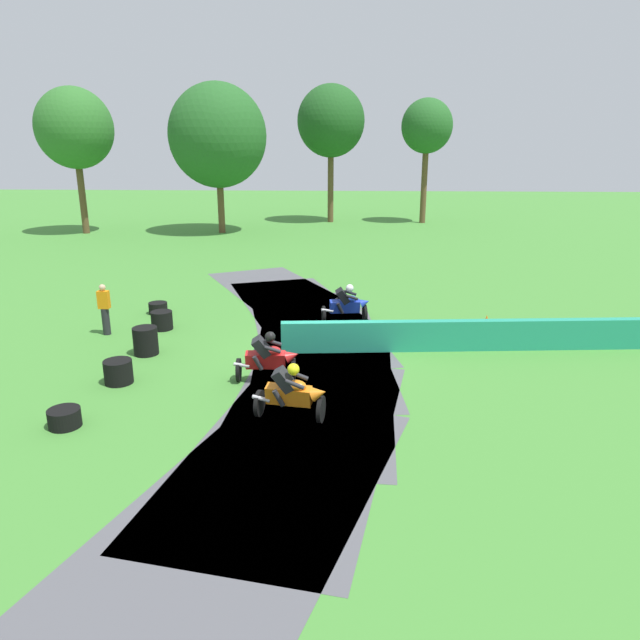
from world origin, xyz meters
TOP-DOWN VIEW (x-y plane):
  - ground_plane at (0.00, 0.00)m, footprint 120.00×120.00m
  - track_asphalt at (-0.74, -0.06)m, footprint 8.08×24.18m
  - safety_barrier at (5.32, 0.46)m, footprint 13.06×1.42m
  - motorcycle_lead_orange at (-0.46, -4.44)m, footprint 1.71×0.94m
  - motorcycle_chase_red at (-1.26, -2.31)m, footprint 1.68×0.79m
  - motorcycle_trailing_blue at (0.68, 2.85)m, footprint 1.69×0.93m
  - tire_stack_near at (-5.30, -4.97)m, footprint 0.69×0.69m
  - tire_stack_mid_a at (-5.05, -2.57)m, footprint 0.71×0.71m
  - tire_stack_mid_b at (-5.06, -0.46)m, footprint 0.70×0.70m
  - tire_stack_far at (-5.33, 1.87)m, footprint 0.69×0.69m
  - tire_stack_extra_a at (-6.04, 3.68)m, footprint 0.65×0.65m
  - track_marshal at (-6.92, 1.26)m, footprint 0.34×0.24m
  - traffic_cone at (5.27, 2.56)m, footprint 0.28×0.28m
  - tree_far_left at (-17.01, 22.56)m, footprint 4.87×4.87m
  - tree_far_right at (-0.73, 29.25)m, footprint 4.96×4.96m
  - tree_mid_rise at (6.30, 29.13)m, footprint 3.73×3.73m
  - tree_behind_barrier at (-7.91, 23.33)m, footprint 6.34×6.34m

SIDE VIEW (x-z plane):
  - ground_plane at x=0.00m, z-range 0.00..0.00m
  - track_asphalt at x=-0.74m, z-range 0.00..0.01m
  - tire_stack_extra_a at x=-6.04m, z-range 0.00..0.40m
  - tire_stack_near at x=-5.30m, z-range 0.00..0.40m
  - traffic_cone at x=5.27m, z-range 0.00..0.44m
  - tire_stack_mid_a at x=-5.05m, z-range 0.00..0.60m
  - tire_stack_far at x=-5.33m, z-range 0.00..0.60m
  - tire_stack_mid_b at x=-5.06m, z-range 0.00..0.80m
  - safety_barrier at x=5.32m, z-range 0.00..0.90m
  - motorcycle_trailing_blue at x=0.68m, z-range -0.06..1.37m
  - motorcycle_chase_red at x=-1.26m, z-range -0.06..1.37m
  - motorcycle_lead_orange at x=-0.46m, z-range -0.06..1.37m
  - track_marshal at x=-6.92m, z-range 0.00..1.63m
  - tree_behind_barrier at x=-7.91m, z-range 1.47..11.10m
  - tree_far_left at x=-17.01m, z-range 2.06..11.37m
  - tree_mid_rise at x=6.30m, z-range 2.46..11.45m
  - tree_far_right at x=-0.73m, z-range 2.36..12.35m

